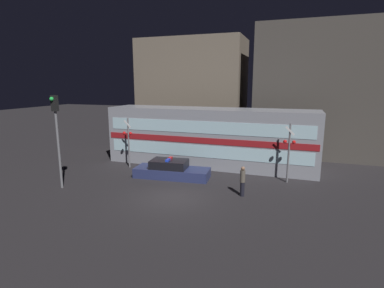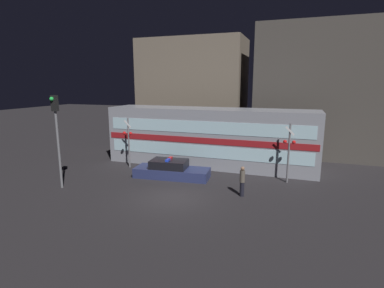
{
  "view_description": "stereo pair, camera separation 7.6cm",
  "coord_description": "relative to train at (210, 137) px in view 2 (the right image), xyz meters",
  "views": [
    {
      "loc": [
        6.09,
        -14.31,
        6.13
      ],
      "look_at": [
        -0.73,
        5.25,
        1.95
      ],
      "focal_mm": 28.0,
      "sensor_mm": 36.0,
      "label": 1
    },
    {
      "loc": [
        6.16,
        -14.28,
        6.13
      ],
      "look_at": [
        -0.73,
        5.25,
        1.95
      ],
      "focal_mm": 28.0,
      "sensor_mm": 36.0,
      "label": 2
    }
  ],
  "objects": [
    {
      "name": "traffic_light_corner",
      "position": [
        -6.91,
        -7.93,
        1.5
      ],
      "size": [
        0.3,
        0.46,
        5.49
      ],
      "color": "slate",
      "rests_on": "ground_plane"
    },
    {
      "name": "train",
      "position": [
        0.0,
        0.0,
        0.0
      ],
      "size": [
        15.61,
        3.15,
        4.33
      ],
      "color": "gray",
      "rests_on": "ground_plane"
    },
    {
      "name": "building_center",
      "position": [
        7.95,
        6.15,
        3.32
      ],
      "size": [
        10.8,
        4.68,
        10.97
      ],
      "color": "#47423D",
      "rests_on": "ground_plane"
    },
    {
      "name": "police_car",
      "position": [
        -1.51,
        -3.87,
        -1.69
      ],
      "size": [
        5.09,
        2.17,
        1.3
      ],
      "rotation": [
        0.0,
        0.0,
        0.1
      ],
      "color": "navy",
      "rests_on": "ground_plane"
    },
    {
      "name": "crossing_signal_near",
      "position": [
        5.81,
        -2.46,
        -0.0
      ],
      "size": [
        0.75,
        0.31,
        3.76
      ],
      "color": "slate",
      "rests_on": "ground_plane"
    },
    {
      "name": "crossing_signal_far",
      "position": [
        -5.43,
        -2.67,
        -0.03
      ],
      "size": [
        0.75,
        0.31,
        3.7
      ],
      "color": "slate",
      "rests_on": "ground_plane"
    },
    {
      "name": "pedestrian",
      "position": [
        3.53,
        -5.71,
        -1.29
      ],
      "size": [
        0.29,
        0.29,
        1.7
      ],
      "color": "black",
      "rests_on": "ground_plane"
    },
    {
      "name": "building_left",
      "position": [
        -3.85,
        7.11,
        3.01
      ],
      "size": [
        10.17,
        5.12,
        10.34
      ],
      "color": "#726656",
      "rests_on": "ground_plane"
    },
    {
      "name": "ground_plane",
      "position": [
        -0.0,
        -7.18,
        -2.16
      ],
      "size": [
        120.0,
        120.0,
        0.0
      ],
      "primitive_type": "plane",
      "color": "#262326"
    }
  ]
}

